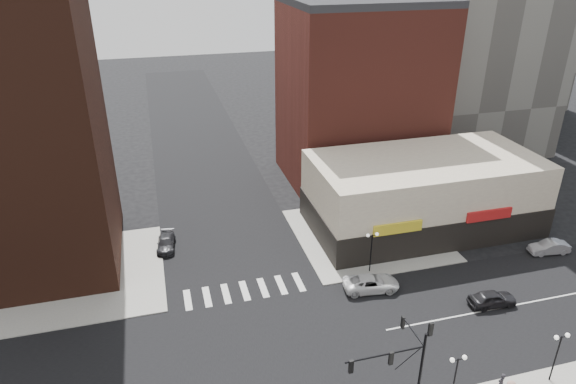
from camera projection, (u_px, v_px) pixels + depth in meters
name	position (u px, v px, depth m)	size (l,w,h in m)	color
ground	(266.00, 353.00, 39.29)	(240.00, 240.00, 0.00)	black
road_ew	(266.00, 353.00, 39.29)	(200.00, 14.00, 0.02)	black
road_ns	(266.00, 353.00, 39.29)	(14.00, 200.00, 0.02)	black
sidewalk_nw	(82.00, 276.00, 48.43)	(15.00, 15.00, 0.12)	gray
sidewalk_ne	(367.00, 234.00, 55.28)	(15.00, 15.00, 0.12)	gray
building_nw	(8.00, 142.00, 45.41)	(16.00, 15.00, 25.00)	#391C12
building_ne_midrise	(359.00, 96.00, 64.60)	(18.00, 15.00, 22.00)	maroon
building_ne_row	(422.00, 198.00, 55.84)	(24.20, 12.20, 8.00)	beige
traffic_signal	(406.00, 358.00, 32.04)	(5.59, 3.09, 7.77)	black
street_lamp_se_a	(457.00, 368.00, 33.51)	(1.22, 0.32, 4.16)	black
street_lamp_se_b	(559.00, 346.00, 35.40)	(1.22, 0.32, 4.16)	black
street_lamp_ne	(372.00, 242.00, 47.64)	(1.22, 0.32, 4.16)	black
white_suv	(371.00, 283.00, 46.28)	(2.35, 5.09, 1.41)	silver
dark_sedan_east	(492.00, 299.00, 44.25)	(1.67, 4.14, 1.41)	black
silver_sedan	(549.00, 247.00, 51.80)	(1.41, 4.05, 1.34)	gray
dark_sedan_north	(166.00, 243.00, 52.69)	(1.73, 4.24, 1.23)	black
pedestrian	(501.00, 383.00, 35.44)	(0.60, 0.39, 1.65)	#262429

